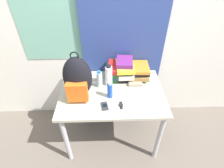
{
  "coord_description": "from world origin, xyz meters",
  "views": [
    {
      "loc": [
        -0.04,
        -1.01,
        1.98
      ],
      "look_at": [
        0.0,
        0.38,
        0.85
      ],
      "focal_mm": 28.0,
      "sensor_mm": 36.0,
      "label": 1
    }
  ],
  "objects_px": {
    "sunscreen_bottle": "(110,90)",
    "sunglasses_case": "(135,84)",
    "book_stack_left": "(114,71)",
    "book_stack_right": "(139,72)",
    "water_bottle": "(99,79)",
    "cell_phone": "(105,106)",
    "backpack": "(78,79)",
    "wristwatch": "(121,105)",
    "sports_bottle": "(109,76)",
    "book_stack_center": "(125,69)"
  },
  "relations": [
    {
      "from": "sports_bottle",
      "to": "backpack",
      "type": "bearing_deg",
      "value": -151.44
    },
    {
      "from": "backpack",
      "to": "cell_phone",
      "type": "bearing_deg",
      "value": -33.99
    },
    {
      "from": "backpack",
      "to": "book_stack_left",
      "type": "xyz_separation_m",
      "value": [
        0.36,
        0.28,
        -0.12
      ]
    },
    {
      "from": "book_stack_right",
      "to": "cell_phone",
      "type": "relative_size",
      "value": 2.35
    },
    {
      "from": "book_stack_center",
      "to": "wristwatch",
      "type": "bearing_deg",
      "value": -99.37
    },
    {
      "from": "water_bottle",
      "to": "sunscreen_bottle",
      "type": "height_order",
      "value": "water_bottle"
    },
    {
      "from": "sunglasses_case",
      "to": "cell_phone",
      "type": "bearing_deg",
      "value": -137.26
    },
    {
      "from": "book_stack_left",
      "to": "sunglasses_case",
      "type": "xyz_separation_m",
      "value": [
        0.23,
        -0.15,
        -0.07
      ]
    },
    {
      "from": "book_stack_left",
      "to": "water_bottle",
      "type": "xyz_separation_m",
      "value": [
        -0.16,
        -0.15,
        0.0
      ]
    },
    {
      "from": "book_stack_right",
      "to": "sports_bottle",
      "type": "height_order",
      "value": "sports_bottle"
    },
    {
      "from": "book_stack_center",
      "to": "sunglasses_case",
      "type": "height_order",
      "value": "book_stack_center"
    },
    {
      "from": "sports_bottle",
      "to": "wristwatch",
      "type": "distance_m",
      "value": 0.36
    },
    {
      "from": "sports_bottle",
      "to": "wristwatch",
      "type": "relative_size",
      "value": 2.51
    },
    {
      "from": "backpack",
      "to": "water_bottle",
      "type": "relative_size",
      "value": 2.46
    },
    {
      "from": "wristwatch",
      "to": "book_stack_center",
      "type": "bearing_deg",
      "value": 80.63
    },
    {
      "from": "book_stack_left",
      "to": "book_stack_center",
      "type": "xyz_separation_m",
      "value": [
        0.12,
        -0.01,
        0.03
      ]
    },
    {
      "from": "sunscreen_bottle",
      "to": "sunglasses_case",
      "type": "bearing_deg",
      "value": 31.64
    },
    {
      "from": "wristwatch",
      "to": "sports_bottle",
      "type": "bearing_deg",
      "value": 108.89
    },
    {
      "from": "book_stack_right",
      "to": "sports_bottle",
      "type": "relative_size",
      "value": 1.06
    },
    {
      "from": "sunscreen_bottle",
      "to": "wristwatch",
      "type": "relative_size",
      "value": 1.88
    },
    {
      "from": "cell_phone",
      "to": "wristwatch",
      "type": "distance_m",
      "value": 0.16
    },
    {
      "from": "book_stack_center",
      "to": "sunscreen_bottle",
      "type": "xyz_separation_m",
      "value": [
        -0.18,
        -0.32,
        -0.03
      ]
    },
    {
      "from": "sports_bottle",
      "to": "wristwatch",
      "type": "height_order",
      "value": "sports_bottle"
    },
    {
      "from": "sunscreen_bottle",
      "to": "cell_phone",
      "type": "distance_m",
      "value": 0.17
    },
    {
      "from": "water_bottle",
      "to": "sports_bottle",
      "type": "relative_size",
      "value": 0.8
    },
    {
      "from": "sunscreen_bottle",
      "to": "cell_phone",
      "type": "bearing_deg",
      "value": -111.22
    },
    {
      "from": "sunglasses_case",
      "to": "book_stack_left",
      "type": "bearing_deg",
      "value": 147.72
    },
    {
      "from": "book_stack_center",
      "to": "cell_phone",
      "type": "height_order",
      "value": "book_stack_center"
    },
    {
      "from": "book_stack_right",
      "to": "water_bottle",
      "type": "distance_m",
      "value": 0.47
    },
    {
      "from": "backpack",
      "to": "book_stack_left",
      "type": "bearing_deg",
      "value": 37.95
    },
    {
      "from": "sports_bottle",
      "to": "cell_phone",
      "type": "height_order",
      "value": "sports_bottle"
    },
    {
      "from": "backpack",
      "to": "sunscreen_bottle",
      "type": "height_order",
      "value": "backpack"
    },
    {
      "from": "book_stack_right",
      "to": "book_stack_left",
      "type": "bearing_deg",
      "value": -179.7
    },
    {
      "from": "water_bottle",
      "to": "sports_bottle",
      "type": "xyz_separation_m",
      "value": [
        0.1,
        0.03,
        0.02
      ]
    },
    {
      "from": "backpack",
      "to": "sunscreen_bottle",
      "type": "bearing_deg",
      "value": -6.69
    },
    {
      "from": "backpack",
      "to": "cell_phone",
      "type": "height_order",
      "value": "backpack"
    },
    {
      "from": "book_stack_left",
      "to": "cell_phone",
      "type": "xyz_separation_m",
      "value": [
        -0.11,
        -0.46,
        -0.08
      ]
    },
    {
      "from": "sunscreen_bottle",
      "to": "backpack",
      "type": "bearing_deg",
      "value": 173.31
    },
    {
      "from": "backpack",
      "to": "book_stack_center",
      "type": "height_order",
      "value": "backpack"
    },
    {
      "from": "water_bottle",
      "to": "cell_phone",
      "type": "height_order",
      "value": "water_bottle"
    },
    {
      "from": "cell_phone",
      "to": "sunglasses_case",
      "type": "xyz_separation_m",
      "value": [
        0.34,
        0.31,
        0.01
      ]
    },
    {
      "from": "book_stack_right",
      "to": "sports_bottle",
      "type": "distance_m",
      "value": 0.37
    },
    {
      "from": "cell_phone",
      "to": "sunglasses_case",
      "type": "height_order",
      "value": "sunglasses_case"
    },
    {
      "from": "water_bottle",
      "to": "sunglasses_case",
      "type": "bearing_deg",
      "value": 0.65
    },
    {
      "from": "sports_bottle",
      "to": "cell_phone",
      "type": "distance_m",
      "value": 0.36
    },
    {
      "from": "book_stack_center",
      "to": "sports_bottle",
      "type": "relative_size",
      "value": 1.15
    },
    {
      "from": "backpack",
      "to": "sports_bottle",
      "type": "relative_size",
      "value": 1.98
    },
    {
      "from": "cell_phone",
      "to": "book_stack_center",
      "type": "bearing_deg",
      "value": 63.01
    },
    {
      "from": "water_bottle",
      "to": "sunscreen_bottle",
      "type": "distance_m",
      "value": 0.2
    },
    {
      "from": "book_stack_left",
      "to": "sports_bottle",
      "type": "bearing_deg",
      "value": -117.56
    }
  ]
}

